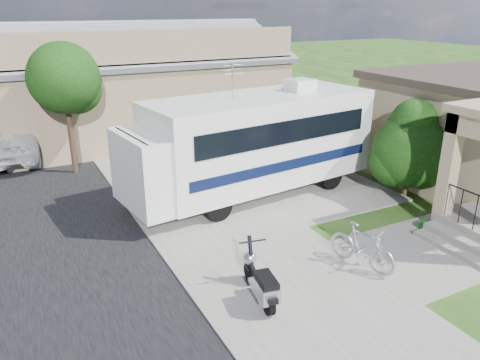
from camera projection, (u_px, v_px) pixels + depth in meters
name	position (u px, v px, depth m)	size (l,w,h in m)	color
ground	(308.00, 261.00, 11.00)	(120.00, 120.00, 0.00)	#173D10
sidewalk_slab	(144.00, 154.00, 18.88)	(4.00, 80.00, 0.06)	slate
driveway_slab	(266.00, 188.00, 15.38)	(7.00, 6.00, 0.05)	slate
walk_slab	(432.00, 250.00, 11.45)	(4.00, 3.00, 0.05)	slate
warehouse	(137.00, 89.00, 21.93)	(12.50, 8.40, 5.04)	brown
street_tree_a	(67.00, 81.00, 15.80)	(2.44, 2.40, 4.58)	black
street_tree_b	(37.00, 52.00, 24.07)	(2.44, 2.40, 4.73)	black
street_tree_c	(25.00, 46.00, 31.66)	(2.44, 2.40, 4.42)	black
motorhome	(252.00, 141.00, 14.33)	(8.22, 3.45, 4.09)	silver
shrub	(411.00, 147.00, 14.36)	(2.51, 2.40, 3.08)	black
scooter	(261.00, 282.00, 9.30)	(0.68, 1.66, 1.10)	black
bicycle	(362.00, 249.00, 10.52)	(0.48, 1.69, 1.02)	#A6A5AD
garden_hose	(426.00, 227.00, 12.51)	(0.40, 0.40, 0.18)	#125E18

